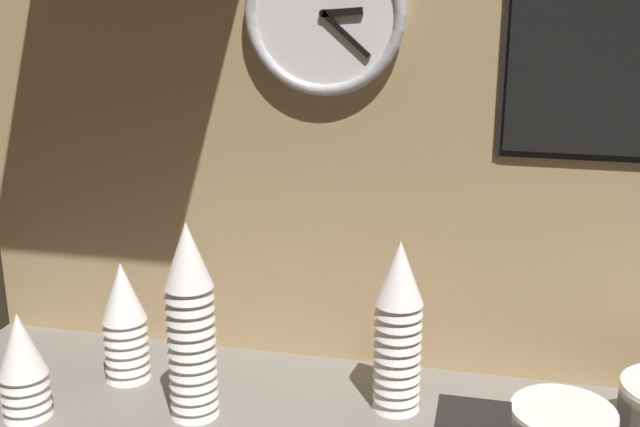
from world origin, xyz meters
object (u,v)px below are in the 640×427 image
(cup_stack_left, at_px, (125,321))
(cup_stack_center_left, at_px, (190,322))
(wall_clock, at_px, (324,13))
(cup_stack_center_right, at_px, (398,327))
(cup_stack_far_left, at_px, (22,365))

(cup_stack_left, bearing_deg, cup_stack_center_left, -29.67)
(cup_stack_left, bearing_deg, wall_clock, 23.09)
(cup_stack_center_left, distance_m, cup_stack_left, 0.20)
(cup_stack_center_left, xyz_separation_m, cup_stack_center_right, (0.33, 0.10, -0.02))
(cup_stack_center_left, distance_m, wall_clock, 0.56)
(cup_stack_left, distance_m, wall_clock, 0.65)
(cup_stack_far_left, bearing_deg, cup_stack_center_left, 13.11)
(cup_stack_far_left, relative_size, cup_stack_center_left, 0.55)
(cup_stack_far_left, bearing_deg, wall_clock, 34.16)
(wall_clock, bearing_deg, cup_stack_center_left, -125.73)
(cup_stack_far_left, height_order, cup_stack_center_left, cup_stack_center_left)
(cup_stack_far_left, xyz_separation_m, cup_stack_center_right, (0.60, 0.16, 0.06))
(cup_stack_far_left, xyz_separation_m, wall_clock, (0.45, 0.30, 0.56))
(cup_stack_center_right, bearing_deg, cup_stack_far_left, -164.72)
(cup_stack_center_left, xyz_separation_m, wall_clock, (0.17, 0.24, 0.48))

